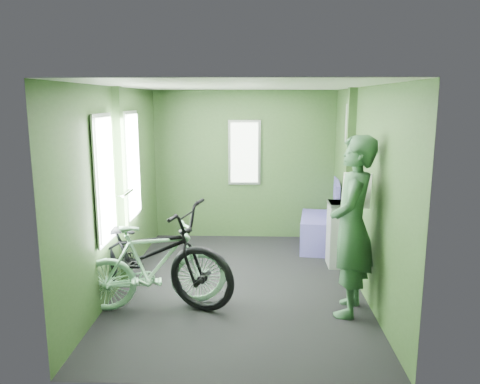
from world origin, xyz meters
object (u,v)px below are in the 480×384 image
object	(u,v)px
bicycle_black	(145,301)
bicycle_mint	(155,308)
passenger	(352,226)
waste_box	(338,234)
bench_seat	(321,228)

from	to	relation	value
bicycle_black	bicycle_mint	distance (m)	0.23
bicycle_black	passenger	distance (m)	2.36
bicycle_mint	waste_box	size ratio (longest dim) A/B	1.81
bicycle_black	waste_box	world-z (taller)	waste_box
bicycle_black	bicycle_mint	size ratio (longest dim) A/B	1.37
bicycle_black	bicycle_mint	bearing A→B (deg)	-119.38
waste_box	bicycle_black	bearing A→B (deg)	-152.04
bicycle_black	passenger	xyz separation A→B (m)	(2.17, -0.18, 0.91)
bicycle_black	waste_box	xyz separation A→B (m)	(2.28, 1.21, 0.43)
bicycle_mint	passenger	distance (m)	2.21
passenger	waste_box	size ratio (longest dim) A/B	2.13
bench_seat	bicycle_mint	bearing A→B (deg)	-125.83
bicycle_mint	waste_box	xyz separation A→B (m)	(2.12, 1.38, 0.43)
bicycle_black	bench_seat	xyz separation A→B (m)	(2.17, 1.95, 0.30)
bicycle_black	passenger	size ratio (longest dim) A/B	1.16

